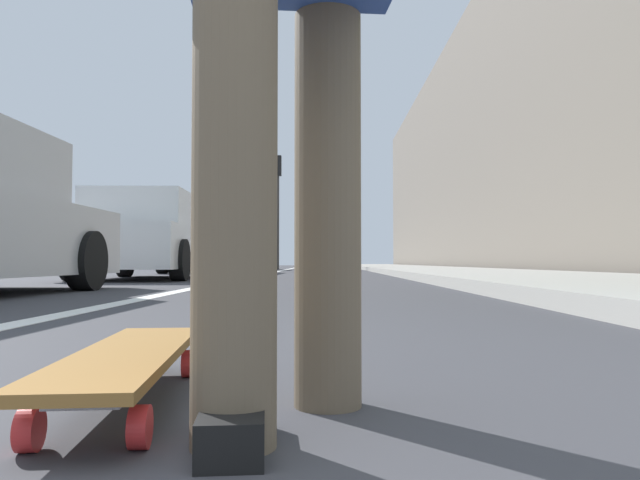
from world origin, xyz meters
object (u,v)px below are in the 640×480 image
at_px(skateboard, 129,360).
at_px(traffic_light, 278,191).
at_px(parked_car_mid, 149,238).
at_px(parked_car_far, 208,246).
at_px(parked_car_end, 236,251).

bearing_deg(skateboard, traffic_light, 3.76).
bearing_deg(traffic_light, parked_car_mid, 174.45).
height_order(parked_car_far, traffic_light, traffic_light).
relative_size(parked_car_mid, traffic_light, 0.98).
height_order(parked_car_mid, parked_car_far, parked_car_far).
xyz_separation_m(parked_car_far, parked_car_end, (5.81, 0.09, -0.01)).
xyz_separation_m(skateboard, parked_car_mid, (9.33, 2.72, 0.62)).
bearing_deg(parked_car_end, parked_car_far, -179.13).
relative_size(skateboard, parked_car_end, 0.21).
xyz_separation_m(parked_car_far, traffic_light, (7.11, -1.36, 2.36)).
bearing_deg(parked_car_mid, traffic_light, -5.55).
xyz_separation_m(parked_car_mid, traffic_light, (12.96, -1.26, 2.37)).
bearing_deg(parked_car_far, parked_car_end, 0.87).
relative_size(parked_car_far, traffic_light, 0.99).
bearing_deg(parked_car_mid, parked_car_far, 1.02).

